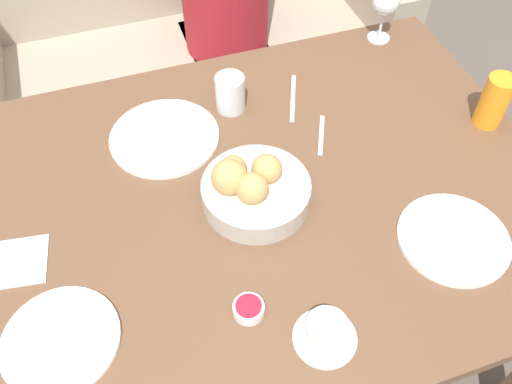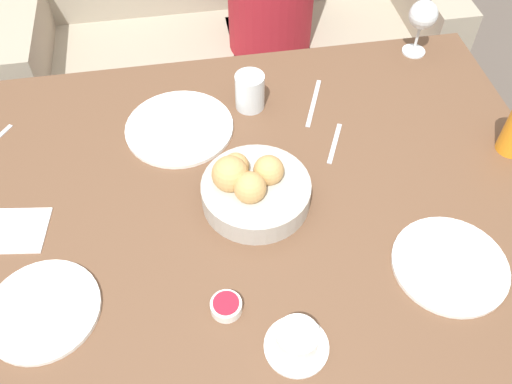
{
  "view_description": "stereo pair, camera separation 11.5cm",
  "coord_description": "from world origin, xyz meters",
  "px_view_note": "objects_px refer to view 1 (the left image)",
  "views": [
    {
      "loc": [
        -0.18,
        -0.71,
        1.69
      ],
      "look_at": [
        0.05,
        -0.02,
        0.79
      ],
      "focal_mm": 38.0,
      "sensor_mm": 36.0,
      "label": 1
    },
    {
      "loc": [
        -0.07,
        -0.74,
        1.69
      ],
      "look_at": [
        0.05,
        -0.02,
        0.79
      ],
      "focal_mm": 38.0,
      "sensor_mm": 36.0,
      "label": 2
    }
  ],
  "objects_px": {
    "seated_person": "(226,26)",
    "bread_basket": "(252,188)",
    "couch": "(187,53)",
    "plate_near_left": "(61,340)",
    "coffee_cup": "(326,333)",
    "juice_glass": "(494,101)",
    "water_tumbler": "(230,93)",
    "spoon_coffee": "(321,135)",
    "fork_silver": "(293,98)",
    "plate_near_right": "(453,239)",
    "plate_far_center": "(165,137)",
    "napkin": "(18,262)",
    "jam_bowl_berry": "(249,309)",
    "wine_glass": "(385,3)"
  },
  "relations": [
    {
      "from": "plate_far_center",
      "to": "jam_bowl_berry",
      "type": "distance_m",
      "value": 0.5
    },
    {
      "from": "plate_far_center",
      "to": "coffee_cup",
      "type": "distance_m",
      "value": 0.61
    },
    {
      "from": "plate_near_left",
      "to": "couch",
      "type": "bearing_deg",
      "value": 68.63
    },
    {
      "from": "jam_bowl_berry",
      "to": "fork_silver",
      "type": "relative_size",
      "value": 0.35
    },
    {
      "from": "bread_basket",
      "to": "fork_silver",
      "type": "relative_size",
      "value": 1.37
    },
    {
      "from": "bread_basket",
      "to": "juice_glass",
      "type": "xyz_separation_m",
      "value": [
        0.62,
        0.05,
        0.02
      ]
    },
    {
      "from": "water_tumbler",
      "to": "bread_basket",
      "type": "bearing_deg",
      "value": -98.19
    },
    {
      "from": "spoon_coffee",
      "to": "coffee_cup",
      "type": "bearing_deg",
      "value": -112.43
    },
    {
      "from": "juice_glass",
      "to": "jam_bowl_berry",
      "type": "relative_size",
      "value": 2.22
    },
    {
      "from": "plate_far_center",
      "to": "bread_basket",
      "type": "bearing_deg",
      "value": -60.54
    },
    {
      "from": "seated_person",
      "to": "bread_basket",
      "type": "xyz_separation_m",
      "value": [
        -0.23,
        -1.0,
        0.29
      ]
    },
    {
      "from": "plate_near_right",
      "to": "plate_far_center",
      "type": "height_order",
      "value": "same"
    },
    {
      "from": "juice_glass",
      "to": "water_tumbler",
      "type": "bearing_deg",
      "value": 156.63
    },
    {
      "from": "plate_near_right",
      "to": "plate_far_center",
      "type": "relative_size",
      "value": 0.88
    },
    {
      "from": "couch",
      "to": "plate_near_left",
      "type": "xyz_separation_m",
      "value": [
        -0.53,
        -1.35,
        0.45
      ]
    },
    {
      "from": "water_tumbler",
      "to": "fork_silver",
      "type": "height_order",
      "value": "water_tumbler"
    },
    {
      "from": "juice_glass",
      "to": "wine_glass",
      "type": "height_order",
      "value": "wine_glass"
    },
    {
      "from": "couch",
      "to": "spoon_coffee",
      "type": "relative_size",
      "value": 13.06
    },
    {
      "from": "plate_far_center",
      "to": "wine_glass",
      "type": "relative_size",
      "value": 1.68
    },
    {
      "from": "seated_person",
      "to": "plate_near_left",
      "type": "relative_size",
      "value": 5.57
    },
    {
      "from": "plate_near_right",
      "to": "juice_glass",
      "type": "xyz_separation_m",
      "value": [
        0.27,
        0.28,
        0.06
      ]
    },
    {
      "from": "bread_basket",
      "to": "coffee_cup",
      "type": "height_order",
      "value": "bread_basket"
    },
    {
      "from": "juice_glass",
      "to": "bread_basket",
      "type": "bearing_deg",
      "value": -175.37
    },
    {
      "from": "plate_near_left",
      "to": "plate_far_center",
      "type": "height_order",
      "value": "same"
    },
    {
      "from": "couch",
      "to": "spoon_coffee",
      "type": "distance_m",
      "value": 1.12
    },
    {
      "from": "juice_glass",
      "to": "fork_silver",
      "type": "distance_m",
      "value": 0.48
    },
    {
      "from": "plate_near_right",
      "to": "wine_glass",
      "type": "bearing_deg",
      "value": 75.76
    },
    {
      "from": "napkin",
      "to": "plate_near_left",
      "type": "bearing_deg",
      "value": -72.09
    },
    {
      "from": "coffee_cup",
      "to": "fork_silver",
      "type": "height_order",
      "value": "coffee_cup"
    },
    {
      "from": "water_tumbler",
      "to": "jam_bowl_berry",
      "type": "xyz_separation_m",
      "value": [
        -0.13,
        -0.55,
        -0.03
      ]
    },
    {
      "from": "couch",
      "to": "napkin",
      "type": "relative_size",
      "value": 12.77
    },
    {
      "from": "plate_near_right",
      "to": "coffee_cup",
      "type": "xyz_separation_m",
      "value": [
        -0.34,
        -0.11,
        0.02
      ]
    },
    {
      "from": "couch",
      "to": "fork_silver",
      "type": "distance_m",
      "value": 0.99
    },
    {
      "from": "jam_bowl_berry",
      "to": "fork_silver",
      "type": "distance_m",
      "value": 0.61
    },
    {
      "from": "spoon_coffee",
      "to": "napkin",
      "type": "xyz_separation_m",
      "value": [
        -0.71,
        -0.14,
        0.0
      ]
    },
    {
      "from": "napkin",
      "to": "spoon_coffee",
      "type": "bearing_deg",
      "value": 10.76
    },
    {
      "from": "plate_far_center",
      "to": "coffee_cup",
      "type": "bearing_deg",
      "value": -74.69
    },
    {
      "from": "seated_person",
      "to": "plate_near_right",
      "type": "xyz_separation_m",
      "value": [
        0.13,
        -1.23,
        0.26
      ]
    },
    {
      "from": "coffee_cup",
      "to": "jam_bowl_berry",
      "type": "height_order",
      "value": "coffee_cup"
    },
    {
      "from": "water_tumbler",
      "to": "plate_near_right",
      "type": "bearing_deg",
      "value": -59.4
    },
    {
      "from": "fork_silver",
      "to": "water_tumbler",
      "type": "bearing_deg",
      "value": 173.75
    },
    {
      "from": "spoon_coffee",
      "to": "juice_glass",
      "type": "bearing_deg",
      "value": -11.95
    },
    {
      "from": "coffee_cup",
      "to": "fork_silver",
      "type": "relative_size",
      "value": 0.69
    },
    {
      "from": "napkin",
      "to": "coffee_cup",
      "type": "bearing_deg",
      "value": -33.76
    },
    {
      "from": "jam_bowl_berry",
      "to": "napkin",
      "type": "distance_m",
      "value": 0.47
    },
    {
      "from": "juice_glass",
      "to": "fork_silver",
      "type": "xyz_separation_m",
      "value": [
        -0.42,
        0.23,
        -0.06
      ]
    },
    {
      "from": "water_tumbler",
      "to": "spoon_coffee",
      "type": "bearing_deg",
      "value": -43.03
    },
    {
      "from": "coffee_cup",
      "to": "napkin",
      "type": "xyz_separation_m",
      "value": [
        -0.52,
        0.34,
        -0.02
      ]
    },
    {
      "from": "plate_near_left",
      "to": "spoon_coffee",
      "type": "bearing_deg",
      "value": 27.08
    },
    {
      "from": "plate_near_left",
      "to": "coffee_cup",
      "type": "height_order",
      "value": "coffee_cup"
    }
  ]
}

